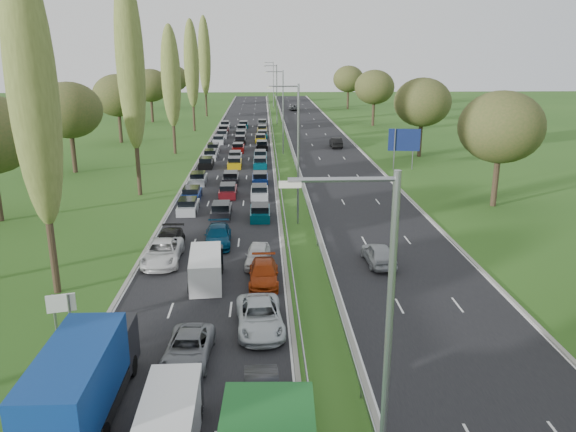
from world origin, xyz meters
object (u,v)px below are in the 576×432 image
object	(u,v)px
near_car_2	(162,252)
white_van_front	(170,421)
blue_lorry	(85,380)
info_sign	(61,307)
white_van_rear	(206,267)
near_car_3	(168,241)
direction_sign	(404,142)

from	to	relation	value
near_car_2	white_van_front	world-z (taller)	white_van_front
blue_lorry	info_sign	distance (m)	8.77
white_van_front	white_van_rear	bearing A→B (deg)	89.57
info_sign	near_car_3	bearing A→B (deg)	73.69
near_car_2	info_sign	size ratio (longest dim) A/B	2.64
info_sign	direction_sign	world-z (taller)	direction_sign
near_car_2	blue_lorry	distance (m)	18.00
near_car_2	info_sign	distance (m)	10.67
near_car_3	info_sign	xyz separation A→B (m)	(-3.67, -12.53, 0.63)
near_car_2	info_sign	world-z (taller)	info_sign
info_sign	direction_sign	xyz separation A→B (m)	(28.80, 42.01, 2.20)
white_van_front	white_van_rear	size ratio (longest dim) A/B	1.04
near_car_2	direction_sign	xyz separation A→B (m)	(25.15, 32.01, 2.78)
direction_sign	info_sign	bearing A→B (deg)	-124.43
near_car_2	blue_lorry	xyz separation A→B (m)	(0.00, -17.96, 1.13)
near_car_2	direction_sign	bearing A→B (deg)	51.05
near_car_2	white_van_front	bearing A→B (deg)	-80.32
info_sign	white_van_front	bearing A→B (deg)	-52.87
direction_sign	white_van_front	bearing A→B (deg)	-112.63
white_van_front	info_sign	distance (m)	12.06
near_car_3	info_sign	size ratio (longest dim) A/B	2.36
white_van_front	near_car_2	bearing A→B (deg)	99.46
info_sign	direction_sign	bearing A→B (deg)	55.57
near_car_3	direction_sign	xyz separation A→B (m)	(25.13, 29.48, 2.83)
near_car_2	direction_sign	size ratio (longest dim) A/B	1.07
blue_lorry	white_van_front	size ratio (longest dim) A/B	1.66
near_car_3	white_van_front	distance (m)	22.44
near_car_2	white_van_rear	distance (m)	5.09
near_car_3	white_van_rear	bearing A→B (deg)	-59.90
blue_lorry	white_van_rear	world-z (taller)	blue_lorry
white_van_rear	direction_sign	bearing A→B (deg)	54.50
near_car_2	white_van_rear	world-z (taller)	white_van_rear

